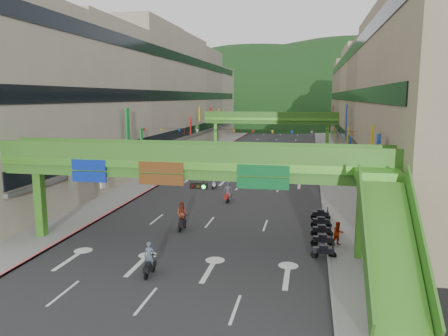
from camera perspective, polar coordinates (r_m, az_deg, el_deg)
The scene contains 23 objects.
ground at distance 24.66m, azimuth -8.42°, elevation -14.81°, with size 320.00×320.00×0.00m, color black.
road_slab at distance 72.27m, azimuth 4.92°, elevation 1.28°, with size 18.00×140.00×0.02m, color #28282B.
sidewalk_left at distance 74.25m, azimuth -3.55°, elevation 1.56°, with size 4.00×140.00×0.15m, color gray.
sidewalk_right at distance 71.92m, azimuth 13.67°, elevation 1.07°, with size 4.00×140.00×0.15m, color gray.
curb_left at distance 73.79m, azimuth -2.12°, elevation 1.54°, with size 0.20×140.00×0.18m, color #CC5959.
curb_right at distance 71.86m, azimuth 12.16°, elevation 1.13°, with size 0.20×140.00×0.18m, color gray.
building_row_left at distance 75.99m, azimuth -9.48°, elevation 8.73°, with size 12.80×95.00×19.00m.
building_row_right at distance 72.04m, azimuth 20.33°, elevation 8.26°, with size 12.80×95.00×19.00m.
overpass_near at distance 27.82m, azimuth -3.15°, elevation -0.71°, with size 28.00×12.27×7.10m.
overpass_far at distance 86.63m, azimuth 6.07°, elevation 6.17°, with size 28.00×2.20×7.10m.
hill_left at distance 182.85m, azimuth 4.04°, elevation 6.12°, with size 168.00×140.00×112.00m, color #1C4419.
hill_right at distance 202.15m, azimuth 16.15°, elevation 6.08°, with size 208.00×176.00×128.00m, color #1C4419.
bunting_string at distance 51.90m, azimuth 2.58°, elevation 4.78°, with size 26.00×0.36×0.47m.
scooter_rider_near at distance 25.48m, azimuth -9.72°, elevation -11.79°, with size 0.60×1.60×1.99m.
scooter_rider_mid at distance 33.36m, azimuth -5.49°, elevation -6.16°, with size 0.95×1.60×2.23m.
scooter_rider_left at distance 48.10m, azimuth -1.28°, elevation -1.52°, with size 1.03×1.60×2.03m.
scooter_rider_far at distance 41.97m, azimuth 0.51°, elevation -3.05°, with size 0.93×1.60×2.09m.
parked_scooter_row at distance 32.59m, azimuth 12.68°, elevation -7.90°, with size 1.60×9.35×1.08m.
car_silver at distance 83.29m, azimuth 1.30°, elevation 2.82°, with size 1.37×3.93×1.30m, color #9D9FA5.
car_yellow at distance 62.74m, azimuth 3.11°, elevation 0.69°, with size 1.58×3.92×1.34m, color #B87E05.
pedestrian_red at distance 30.65m, azimuth 14.67°, elevation -8.54°, with size 0.78×0.61×1.60m, color #AB2103.
pedestrian_dark at distance 61.05m, azimuth 15.24°, elevation 0.26°, with size 0.93×0.39×1.59m, color black.
pedestrian_blue at distance 61.87m, azimuth 12.96°, elevation 0.57°, with size 0.85×0.54×1.81m, color #374C5C.
Camera 1 is at (7.74, -21.16, 10.02)m, focal length 35.00 mm.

